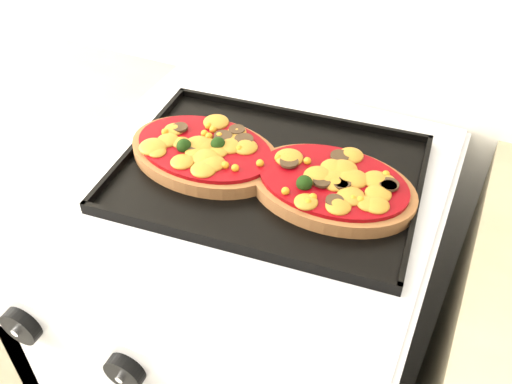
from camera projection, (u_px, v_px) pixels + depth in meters
The scene contains 7 objects.
stove at pixel (250, 349), 1.19m from camera, with size 0.60×0.60×0.91m, color silver.
control_panel at pixel (143, 363), 0.72m from camera, with size 0.60×0.02×0.09m, color silver.
knob_left at pixel (21, 326), 0.76m from camera, with size 0.06×0.06×0.02m, color black.
knob_center at pixel (125, 372), 0.71m from camera, with size 0.05×0.05×0.02m, color black.
baking_tray at pixel (269, 172), 0.90m from camera, with size 0.47×0.34×0.02m, color black.
pizza_left at pixel (204, 151), 0.91m from camera, with size 0.26×0.17×0.04m, color #9B5F35, non-canonical shape.
pizza_right at pixel (332, 184), 0.85m from camera, with size 0.26×0.18×0.04m, color #9B5F35, non-canonical shape.
Camera 1 is at (0.25, 1.08, 1.49)m, focal length 40.00 mm.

